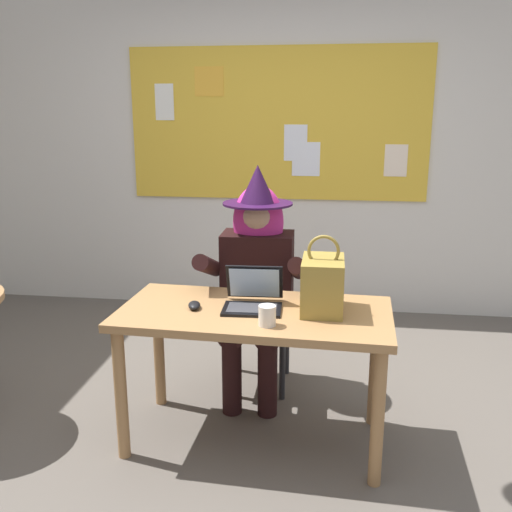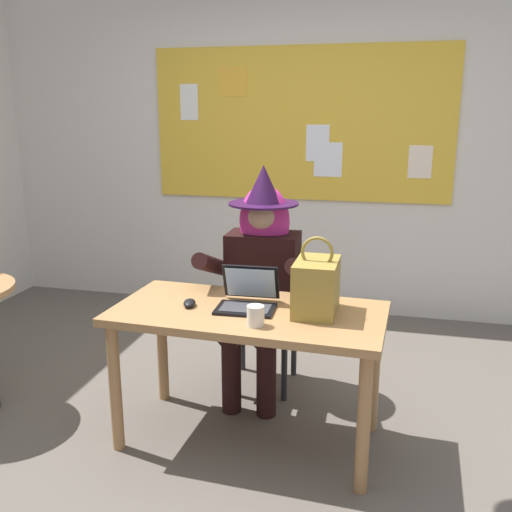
{
  "view_description": "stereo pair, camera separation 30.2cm",
  "coord_description": "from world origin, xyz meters",
  "views": [
    {
      "loc": [
        0.45,
        -2.61,
        1.66
      ],
      "look_at": [
        0.06,
        0.29,
        0.9
      ],
      "focal_mm": 39.73,
      "sensor_mm": 36.0,
      "label": 1
    },
    {
      "loc": [
        0.75,
        -2.55,
        1.66
      ],
      "look_at": [
        0.06,
        0.29,
        0.9
      ],
      "focal_mm": 39.73,
      "sensor_mm": 36.0,
      "label": 2
    }
  ],
  "objects": [
    {
      "name": "ground_plane",
      "position": [
        0.0,
        0.0,
        0.0
      ],
      "size": [
        24.0,
        24.0,
        0.0
      ],
      "primitive_type": "plane",
      "color": "#5B544C"
    },
    {
      "name": "wall_back_bulletin",
      "position": [
        0.0,
        2.07,
        1.46
      ],
      "size": [
        5.29,
        2.27,
        2.9
      ],
      "color": "silver",
      "rests_on": "ground"
    },
    {
      "name": "desk_main",
      "position": [
        0.09,
        -0.01,
        0.61
      ],
      "size": [
        1.36,
        0.71,
        0.71
      ],
      "rotation": [
        0.0,
        0.0,
        -0.04
      ],
      "color": "#A37547",
      "rests_on": "ground"
    },
    {
      "name": "chair_at_desk",
      "position": [
        0.03,
        0.68,
        0.5
      ],
      "size": [
        0.42,
        0.42,
        0.89
      ],
      "rotation": [
        0.0,
        0.0,
        -1.57
      ],
      "color": "#4C1E19",
      "rests_on": "ground"
    },
    {
      "name": "person_costumed",
      "position": [
        0.03,
        0.55,
        0.77
      ],
      "size": [
        0.6,
        0.67,
        1.36
      ],
      "rotation": [
        0.0,
        0.0,
        -1.56
      ],
      "color": "black",
      "rests_on": "ground"
    },
    {
      "name": "laptop",
      "position": [
        0.08,
        0.03,
        0.76
      ],
      "size": [
        0.3,
        0.29,
        0.2
      ],
      "rotation": [
        0.0,
        0.0,
        0.05
      ],
      "color": "black",
      "rests_on": "desk_main"
    },
    {
      "name": "computer_mouse",
      "position": [
        -0.2,
        -0.03,
        0.73
      ],
      "size": [
        0.08,
        0.12,
        0.03
      ],
      "primitive_type": "ellipsoid",
      "rotation": [
        0.0,
        0.0,
        0.24
      ],
      "color": "black",
      "rests_on": "desk_main"
    },
    {
      "name": "handbag",
      "position": [
        0.42,
        0.03,
        0.84
      ],
      "size": [
        0.2,
        0.3,
        0.38
      ],
      "rotation": [
        0.0,
        0.0,
        -0.03
      ],
      "color": "olive",
      "rests_on": "desk_main"
    },
    {
      "name": "coffee_mug",
      "position": [
        0.18,
        -0.21,
        0.76
      ],
      "size": [
        0.08,
        0.08,
        0.09
      ],
      "primitive_type": "cylinder",
      "color": "silver",
      "rests_on": "desk_main"
    }
  ]
}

